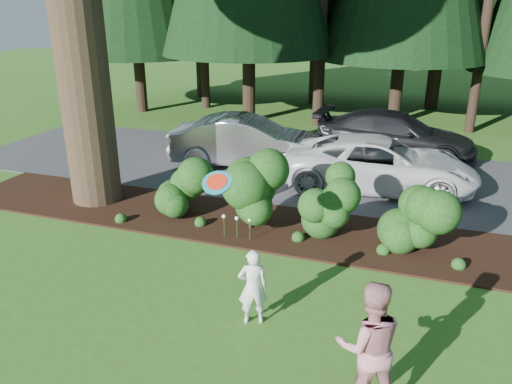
{
  "coord_description": "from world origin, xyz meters",
  "views": [
    {
      "loc": [
        3.3,
        -6.76,
        4.9
      ],
      "look_at": [
        0.24,
        2.11,
        1.3
      ],
      "focal_mm": 35.0,
      "sensor_mm": 36.0,
      "label": 1
    }
  ],
  "objects": [
    {
      "name": "ground",
      "position": [
        0.0,
        0.0,
        0.0
      ],
      "size": [
        80.0,
        80.0,
        0.0
      ],
      "primitive_type": "plane",
      "color": "#38621C",
      "rests_on": "ground"
    },
    {
      "name": "mulch_bed",
      "position": [
        0.0,
        3.25,
        0.03
      ],
      "size": [
        16.0,
        2.5,
        0.05
      ],
      "primitive_type": "cube",
      "color": "black",
      "rests_on": "ground"
    },
    {
      "name": "driveway",
      "position": [
        0.0,
        7.5,
        0.01
      ],
      "size": [
        22.0,
        6.0,
        0.03
      ],
      "primitive_type": "cube",
      "color": "#38383A",
      "rests_on": "ground"
    },
    {
      "name": "shrub_row",
      "position": [
        0.77,
        3.14,
        0.81
      ],
      "size": [
        6.53,
        1.6,
        1.61
      ],
      "color": "#173A11",
      "rests_on": "ground"
    },
    {
      "name": "lily_cluster",
      "position": [
        -0.3,
        2.4,
        0.5
      ],
      "size": [
        0.69,
        0.09,
        0.57
      ],
      "color": "#173A11",
      "rests_on": "ground"
    },
    {
      "name": "car_silver_wagon",
      "position": [
        -1.88,
        7.38,
        0.81
      ],
      "size": [
        4.94,
        2.41,
        1.56
      ],
      "primitive_type": "imported",
      "rotation": [
        0.0,
        0.0,
        1.74
      ],
      "color": "#BABABF",
      "rests_on": "driveway"
    },
    {
      "name": "car_white_suv",
      "position": [
        2.28,
        6.61,
        0.75
      ],
      "size": [
        5.35,
        2.82,
        1.44
      ],
      "primitive_type": "imported",
      "rotation": [
        0.0,
        0.0,
        1.66
      ],
      "color": "silver",
      "rests_on": "driveway"
    },
    {
      "name": "car_dark_suv",
      "position": [
        2.4,
        9.8,
        0.78
      ],
      "size": [
        5.29,
        2.39,
        1.5
      ],
      "primitive_type": "imported",
      "rotation": [
        0.0,
        0.0,
        1.52
      ],
      "color": "black",
      "rests_on": "driveway"
    },
    {
      "name": "child",
      "position": [
        1.02,
        -0.3,
        0.65
      ],
      "size": [
        0.56,
        0.47,
        1.3
      ],
      "primitive_type": "imported",
      "rotation": [
        0.0,
        0.0,
        3.54
      ],
      "color": "white",
      "rests_on": "ground"
    },
    {
      "name": "adult",
      "position": [
        2.96,
        -1.47,
        0.89
      ],
      "size": [
        1.03,
        0.9,
        1.77
      ],
      "primitive_type": "imported",
      "rotation": [
        0.0,
        0.0,
        3.45
      ],
      "color": "#A71631",
      "rests_on": "ground"
    },
    {
      "name": "frisbee",
      "position": [
        0.33,
        -0.04,
        2.25
      ],
      "size": [
        0.49,
        0.42,
        0.3
      ],
      "color": "teal",
      "rests_on": "ground"
    }
  ]
}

